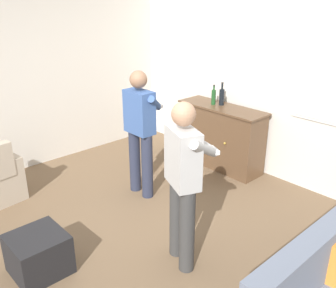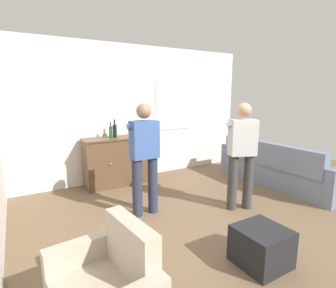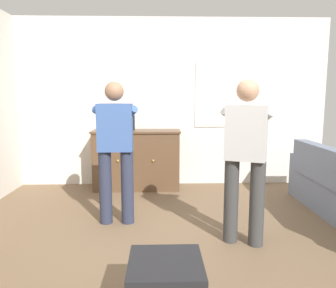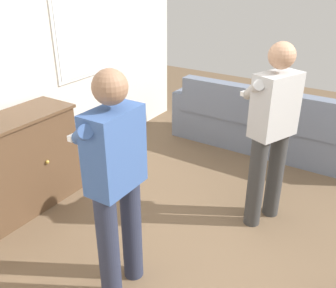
# 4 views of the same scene
# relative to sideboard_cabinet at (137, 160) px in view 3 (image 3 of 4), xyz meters

# --- Properties ---
(ground) EXTENTS (10.40, 10.40, 0.00)m
(ground) POSITION_rel_sideboard_cabinet_xyz_m (0.61, -2.30, -0.49)
(ground) COLOR brown
(wall_back_with_window) EXTENTS (5.20, 0.15, 2.80)m
(wall_back_with_window) POSITION_rel_sideboard_cabinet_xyz_m (0.63, 0.36, 0.92)
(wall_back_with_window) COLOR silver
(wall_back_with_window) RESTS_ON ground
(sideboard_cabinet) EXTENTS (1.42, 0.49, 0.97)m
(sideboard_cabinet) POSITION_rel_sideboard_cabinet_xyz_m (0.00, 0.00, 0.00)
(sideboard_cabinet) COLOR brown
(sideboard_cabinet) RESTS_ON ground
(bottle_wine_green) EXTENTS (0.07, 0.07, 0.30)m
(bottle_wine_green) POSITION_rel_sideboard_cabinet_xyz_m (-0.17, -0.01, 0.60)
(bottle_wine_green) COLOR #1E4C23
(bottle_wine_green) RESTS_ON sideboard_cabinet
(bottle_liquor_amber) EXTENTS (0.08, 0.08, 0.35)m
(bottle_liquor_amber) POSITION_rel_sideboard_cabinet_xyz_m (-0.06, 0.06, 0.62)
(bottle_liquor_amber) COLOR black
(bottle_liquor_amber) RESTS_ON sideboard_cabinet
(person_standing_left) EXTENTS (0.56, 0.47, 1.68)m
(person_standing_left) POSITION_rel_sideboard_cabinet_xyz_m (-0.14, -1.46, 0.45)
(person_standing_left) COLOR #282D42
(person_standing_left) RESTS_ON ground
(person_standing_right) EXTENTS (0.52, 0.52, 1.68)m
(person_standing_right) POSITION_rel_sideboard_cabinet_xyz_m (1.24, -2.05, 0.45)
(person_standing_right) COLOR #383838
(person_standing_right) RESTS_ON ground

